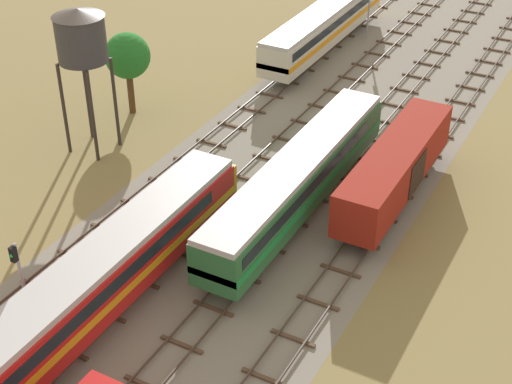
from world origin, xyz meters
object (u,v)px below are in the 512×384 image
at_px(diesel_railcar_far_left_far, 324,24).
at_px(signal_post_nearest, 21,280).
at_px(freight_boxcar_centre_midfar, 396,167).
at_px(water_tower, 81,38).
at_px(signal_post_near, 369,2).
at_px(diesel_railcar_left_near, 111,268).
at_px(diesel_railcar_centre_left_mid, 298,179).

relative_size(diesel_railcar_far_left_far, signal_post_nearest, 3.59).
distance_m(freight_boxcar_centre_midfar, water_tower, 21.89).
relative_size(diesel_railcar_far_left_far, signal_post_near, 3.71).
bearing_deg(diesel_railcar_left_near, signal_post_nearest, -121.73).
bearing_deg(diesel_railcar_centre_left_mid, water_tower, 177.67).
height_order(water_tower, signal_post_nearest, water_tower).
relative_size(diesel_railcar_far_left_far, water_tower, 2.01).
bearing_deg(signal_post_nearest, signal_post_near, 90.00).
xyz_separation_m(freight_boxcar_centre_midfar, diesel_railcar_far_left_far, (-13.84, 20.15, 0.15)).
relative_size(diesel_railcar_centre_left_mid, signal_post_nearest, 3.59).
distance_m(freight_boxcar_centre_midfar, signal_post_near, 27.52).
bearing_deg(diesel_railcar_far_left_far, water_tower, -106.25).
height_order(diesel_railcar_far_left_far, signal_post_nearest, signal_post_nearest).
xyz_separation_m(diesel_railcar_far_left_far, signal_post_near, (2.31, 4.82, 0.91)).
relative_size(freight_boxcar_centre_midfar, water_tower, 1.37).
xyz_separation_m(diesel_railcar_left_near, water_tower, (-11.56, 12.82, 5.64)).
relative_size(diesel_railcar_left_near, signal_post_nearest, 3.59).
bearing_deg(signal_post_nearest, diesel_railcar_far_left_far, 93.27).
xyz_separation_m(diesel_railcar_left_near, signal_post_near, (-2.31, 41.46, 0.91)).
xyz_separation_m(diesel_railcar_left_near, diesel_railcar_far_left_far, (-4.61, 36.64, 0.00)).
distance_m(diesel_railcar_far_left_far, signal_post_near, 5.42).
bearing_deg(diesel_railcar_far_left_far, signal_post_near, 64.42).
distance_m(diesel_railcar_centre_left_mid, water_tower, 17.14).
bearing_deg(freight_boxcar_centre_midfar, signal_post_near, 114.80).
bearing_deg(diesel_railcar_far_left_far, signal_post_nearest, -86.73).
xyz_separation_m(diesel_railcar_far_left_far, water_tower, (-6.95, -23.83, 5.64)).
bearing_deg(freight_boxcar_centre_midfar, diesel_railcar_centre_left_mid, -136.82).
distance_m(diesel_railcar_left_near, signal_post_nearest, 4.50).
xyz_separation_m(diesel_railcar_centre_left_mid, diesel_railcar_far_left_far, (-9.22, 24.48, 0.00)).
distance_m(diesel_railcar_centre_left_mid, diesel_railcar_far_left_far, 26.16).
xyz_separation_m(diesel_railcar_centre_left_mid, signal_post_near, (-6.92, 29.30, 0.91)).
height_order(signal_post_nearest, signal_post_near, signal_post_nearest).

